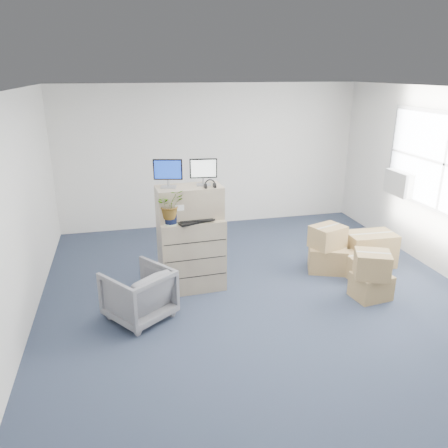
{
  "coord_description": "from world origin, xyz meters",
  "views": [
    {
      "loc": [
        -1.76,
        -4.96,
        3.03
      ],
      "look_at": [
        -0.47,
        0.4,
        1.08
      ],
      "focal_mm": 35.0,
      "sensor_mm": 36.0,
      "label": 1
    }
  ],
  "objects_px": {
    "monitor_right": "(203,170)",
    "potted_plant": "(170,208)",
    "monitor_left": "(168,172)",
    "office_chair": "(139,292)",
    "keyboard": "(195,221)",
    "filing_cabinet_lower": "(191,253)",
    "water_bottle": "(199,208)"
  },
  "relations": [
    {
      "from": "monitor_left",
      "to": "monitor_right",
      "type": "distance_m",
      "value": 0.49
    },
    {
      "from": "filing_cabinet_lower",
      "to": "water_bottle",
      "type": "bearing_deg",
      "value": 7.45
    },
    {
      "from": "keyboard",
      "to": "monitor_right",
      "type": "bearing_deg",
      "value": 34.92
    },
    {
      "from": "monitor_right",
      "to": "monitor_left",
      "type": "bearing_deg",
      "value": -172.38
    },
    {
      "from": "filing_cabinet_lower",
      "to": "monitor_left",
      "type": "bearing_deg",
      "value": 164.19
    },
    {
      "from": "monitor_right",
      "to": "potted_plant",
      "type": "xyz_separation_m",
      "value": [
        -0.51,
        -0.24,
        -0.44
      ]
    },
    {
      "from": "monitor_left",
      "to": "potted_plant",
      "type": "relative_size",
      "value": 0.81
    },
    {
      "from": "monitor_left",
      "to": "monitor_right",
      "type": "bearing_deg",
      "value": 14.57
    },
    {
      "from": "keyboard",
      "to": "water_bottle",
      "type": "bearing_deg",
      "value": 46.34
    },
    {
      "from": "filing_cabinet_lower",
      "to": "monitor_right",
      "type": "bearing_deg",
      "value": 16.38
    },
    {
      "from": "monitor_left",
      "to": "water_bottle",
      "type": "relative_size",
      "value": 1.39
    },
    {
      "from": "monitor_left",
      "to": "office_chair",
      "type": "xyz_separation_m",
      "value": [
        -0.52,
        -0.77,
        -1.36
      ]
    },
    {
      "from": "filing_cabinet_lower",
      "to": "office_chair",
      "type": "xyz_separation_m",
      "value": [
        -0.8,
        -0.7,
        -0.16
      ]
    },
    {
      "from": "monitor_right",
      "to": "keyboard",
      "type": "bearing_deg",
      "value": -120.02
    },
    {
      "from": "keyboard",
      "to": "water_bottle",
      "type": "distance_m",
      "value": 0.23
    },
    {
      "from": "water_bottle",
      "to": "office_chair",
      "type": "distance_m",
      "value": 1.43
    },
    {
      "from": "potted_plant",
      "to": "office_chair",
      "type": "bearing_deg",
      "value": -133.13
    },
    {
      "from": "monitor_left",
      "to": "potted_plant",
      "type": "bearing_deg",
      "value": -80.24
    },
    {
      "from": "filing_cabinet_lower",
      "to": "keyboard",
      "type": "bearing_deg",
      "value": -76.48
    },
    {
      "from": "filing_cabinet_lower",
      "to": "water_bottle",
      "type": "xyz_separation_m",
      "value": [
        0.12,
        0.02,
        0.67
      ]
    },
    {
      "from": "monitor_right",
      "to": "keyboard",
      "type": "distance_m",
      "value": 0.71
    },
    {
      "from": "office_chair",
      "to": "monitor_left",
      "type": "bearing_deg",
      "value": -159.94
    },
    {
      "from": "monitor_right",
      "to": "keyboard",
      "type": "relative_size",
      "value": 0.74
    },
    {
      "from": "monitor_left",
      "to": "filing_cabinet_lower",
      "type": "bearing_deg",
      "value": 0.67
    },
    {
      "from": "monitor_left",
      "to": "office_chair",
      "type": "height_order",
      "value": "monitor_left"
    },
    {
      "from": "water_bottle",
      "to": "office_chair",
      "type": "xyz_separation_m",
      "value": [
        -0.92,
        -0.72,
        -0.82
      ]
    },
    {
      "from": "monitor_right",
      "to": "office_chair",
      "type": "distance_m",
      "value": 1.85
    },
    {
      "from": "office_chair",
      "to": "filing_cabinet_lower",
      "type": "bearing_deg",
      "value": -174.62
    },
    {
      "from": "filing_cabinet_lower",
      "to": "monitor_left",
      "type": "distance_m",
      "value": 1.23
    },
    {
      "from": "filing_cabinet_lower",
      "to": "keyboard",
      "type": "relative_size",
      "value": 2.08
    },
    {
      "from": "filing_cabinet_lower",
      "to": "water_bottle",
      "type": "relative_size",
      "value": 3.77
    },
    {
      "from": "keyboard",
      "to": "potted_plant",
      "type": "height_order",
      "value": "potted_plant"
    }
  ]
}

